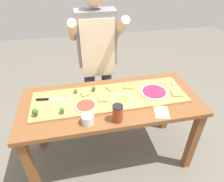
{
  "coord_description": "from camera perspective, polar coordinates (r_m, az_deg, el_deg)",
  "views": [
    {
      "loc": [
        -0.28,
        -1.41,
        1.9
      ],
      "look_at": [
        0.01,
        0.01,
        0.87
      ],
      "focal_mm": 31.81,
      "sensor_mm": 36.0,
      "label": 1
    }
  ],
  "objects": [
    {
      "name": "ground_plane",
      "position": [
        2.38,
        -0.26,
        -17.67
      ],
      "size": [
        8.0,
        8.0,
        0.0
      ],
      "primitive_type": "plane",
      "color": "#6B665B"
    },
    {
      "name": "prep_table",
      "position": [
        1.89,
        -0.32,
        -5.34
      ],
      "size": [
        1.64,
        0.71,
        0.78
      ],
      "color": "brown",
      "rests_on": "ground"
    },
    {
      "name": "cutting_board",
      "position": [
        1.84,
        -0.48,
        -1.82
      ],
      "size": [
        1.41,
        0.42,
        0.02
      ],
      "primitive_type": "cube",
      "color": "tan",
      "rests_on": "prep_table"
    },
    {
      "name": "chefs_knife",
      "position": [
        1.87,
        -17.82,
        -2.3
      ],
      "size": [
        0.3,
        0.06,
        0.02
      ],
      "color": "#B7BABF",
      "rests_on": "cutting_board"
    },
    {
      "name": "pizza_whole_beet_magenta",
      "position": [
        1.92,
        12.02,
        -0.23
      ],
      "size": [
        0.27,
        0.27,
        0.02
      ],
      "color": "beige",
      "rests_on": "cutting_board"
    },
    {
      "name": "pizza_whole_pesto_green",
      "position": [
        1.77,
        2.89,
        -2.73
      ],
      "size": [
        0.2,
        0.2,
        0.02
      ],
      "color": "beige",
      "rests_on": "cutting_board"
    },
    {
      "name": "pizza_whole_tomato_red",
      "position": [
        1.73,
        -7.56,
        -4.18
      ],
      "size": [
        0.19,
        0.19,
        0.02
      ],
      "color": "beige",
      "rests_on": "cutting_board"
    },
    {
      "name": "pizza_slice_far_left",
      "position": [
        1.96,
        18.07,
        -0.6
      ],
      "size": [
        0.11,
        0.11,
        0.01
      ],
      "primitive_type": "cube",
      "rotation": [
        0.0,
        0.0,
        -0.21
      ],
      "color": "#899E4C",
      "rests_on": "cutting_board"
    },
    {
      "name": "pizza_slice_center",
      "position": [
        1.87,
        -7.78,
        -0.79
      ],
      "size": [
        0.09,
        0.09,
        0.01
      ],
      "primitive_type": "cube",
      "rotation": [
        0.0,
        0.0,
        0.27
      ],
      "color": "#899E4C",
      "rests_on": "cutting_board"
    },
    {
      "name": "pizza_slice_near_right",
      "position": [
        1.79,
        -2.64,
        -2.21
      ],
      "size": [
        0.1,
        0.1,
        0.01
      ],
      "primitive_type": "cube",
      "rotation": [
        0.0,
        0.0,
        -0.14
      ],
      "color": "#899E4C",
      "rests_on": "cutting_board"
    },
    {
      "name": "pizza_slice_far_right",
      "position": [
        1.93,
        -0.14,
        0.93
      ],
      "size": [
        0.12,
        0.12,
        0.01
      ],
      "primitive_type": "cube",
      "rotation": [
        0.0,
        0.0,
        0.39
      ],
      "color": "#899E4C",
      "rests_on": "cutting_board"
    },
    {
      "name": "pizza_slice_near_left",
      "position": [
        1.97,
        4.97,
        1.46
      ],
      "size": [
        0.13,
        0.13,
        0.01
      ],
      "primitive_type": "cube",
      "rotation": [
        0.0,
        0.0,
        -0.29
      ],
      "color": "#899E4C",
      "rests_on": "cutting_board"
    },
    {
      "name": "broccoli_floret_back_right",
      "position": [
        1.88,
        -10.39,
        0.11
      ],
      "size": [
        0.04,
        0.04,
        0.05
      ],
      "color": "#487A23",
      "rests_on": "cutting_board"
    },
    {
      "name": "broccoli_floret_center_right",
      "position": [
        1.89,
        -5.27,
        0.75
      ],
      "size": [
        0.04,
        0.04,
        0.05
      ],
      "color": "#366618",
      "rests_on": "cutting_board"
    },
    {
      "name": "broccoli_floret_front_mid",
      "position": [
        1.67,
        -14.18,
        -5.38
      ],
      "size": [
        0.04,
        0.04,
        0.06
      ],
      "color": "#3F7220",
      "rests_on": "cutting_board"
    },
    {
      "name": "broccoli_floret_center_left",
      "position": [
        1.71,
        -21.24,
        -5.66
      ],
      "size": [
        0.05,
        0.05,
        0.07
      ],
      "color": "#366618",
      "rests_on": "cutting_board"
    },
    {
      "name": "cheese_crumble_a",
      "position": [
        2.07,
        13.99,
        2.42
      ],
      "size": [
        0.02,
        0.02,
        0.02
      ],
      "primitive_type": "cube",
      "rotation": [
        0.0,
        0.0,
        0.17
      ],
      "color": "silver",
      "rests_on": "cutting_board"
    },
    {
      "name": "cheese_crumble_b",
      "position": [
        2.07,
        17.11,
        1.88
      ],
      "size": [
        0.02,
        0.02,
        0.02
      ],
      "primitive_type": "cube",
      "rotation": [
        0.0,
        0.0,
        0.54
      ],
      "color": "silver",
      "rests_on": "cutting_board"
    },
    {
      "name": "cheese_crumble_c",
      "position": [
        2.07,
        15.26,
        2.22
      ],
      "size": [
        0.02,
        0.02,
        0.02
      ],
      "primitive_type": "cube",
      "rotation": [
        0.0,
        0.0,
        1.23
      ],
      "color": "silver",
      "rests_on": "cutting_board"
    },
    {
      "name": "cheese_crumble_d",
      "position": [
        1.83,
        -0.41,
        -1.25
      ],
      "size": [
        0.02,
        0.02,
        0.02
      ],
      "primitive_type": "cube",
      "rotation": [
        0.0,
        0.0,
        1.32
      ],
      "color": "white",
      "rests_on": "cutting_board"
    },
    {
      "name": "cheese_crumble_e",
      "position": [
        2.13,
        16.88,
        2.8
      ],
      "size": [
        0.02,
        0.02,
        0.02
      ],
      "primitive_type": "cube",
      "rotation": [
        0.0,
        0.0,
        0.68
      ],
      "color": "white",
      "rests_on": "cutting_board"
    },
    {
      "name": "flour_cup",
      "position": [
        1.58,
        -6.97,
        -8.24
      ],
      "size": [
        0.1,
        0.1,
        0.08
      ],
      "color": "white",
      "rests_on": "prep_table"
    },
    {
      "name": "sauce_jar",
      "position": [
        1.57,
        1.47,
        -6.46
      ],
      "size": [
        0.08,
        0.08,
        0.15
      ],
      "color": "#99381E",
      "rests_on": "prep_table"
    },
    {
      "name": "recipe_note",
      "position": [
        1.74,
        14.07,
        -5.94
      ],
      "size": [
        0.15,
        0.18,
        0.0
      ],
      "primitive_type": "cube",
      "rotation": [
        0.0,
        0.0,
        -0.26
      ],
      "color": "white",
      "rests_on": "prep_table"
    },
    {
      "name": "cook_center",
      "position": [
        2.16,
        -4.3,
        10.52
      ],
      "size": [
        0.54,
        0.39,
        1.67
      ],
      "color": "#333847",
      "rests_on": "ground"
    }
  ]
}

